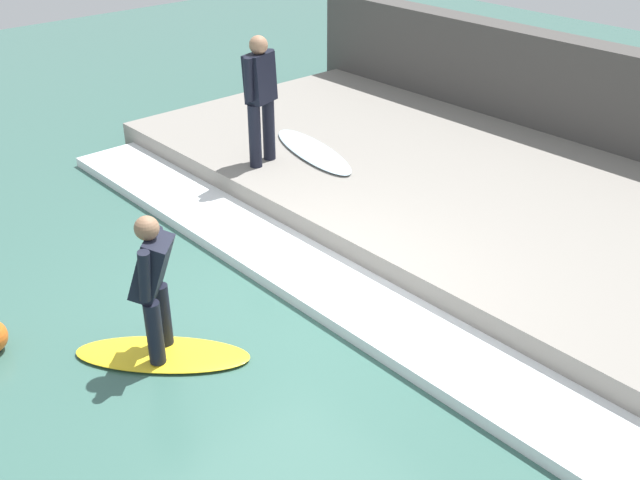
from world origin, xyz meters
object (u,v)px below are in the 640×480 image
object	(u,v)px
surfer_riding	(153,280)
surfer_waiting_near	(260,94)
surfboard_riding	(163,354)
surfboard_waiting_near	(313,151)

from	to	relation	value
surfer_riding	surfer_waiting_near	xyz separation A→B (m)	(2.99, 2.33, 0.47)
surfboard_riding	surfboard_waiting_near	xyz separation A→B (m)	(3.70, 2.13, 0.36)
surfer_riding	surfboard_waiting_near	bearing A→B (deg)	29.87
surfboard_riding	surfer_waiting_near	size ratio (longest dim) A/B	0.92
surfer_riding	surfboard_waiting_near	xyz separation A→B (m)	(3.70, 2.13, -0.44)
surfer_waiting_near	surfboard_waiting_near	xyz separation A→B (m)	(0.71, -0.20, -0.91)
surfboard_riding	surfer_waiting_near	xyz separation A→B (m)	(2.99, 2.33, 1.27)
surfboard_riding	surfboard_waiting_near	size ratio (longest dim) A/B	0.79
surfboard_riding	surfboard_waiting_near	bearing A→B (deg)	29.87
surfer_waiting_near	surfboard_riding	bearing A→B (deg)	-142.15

